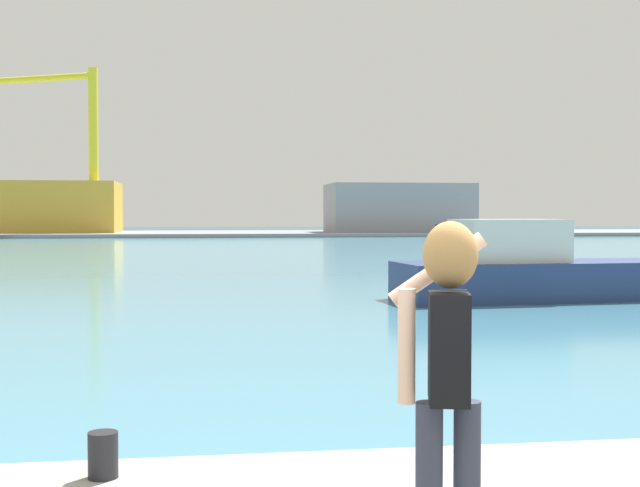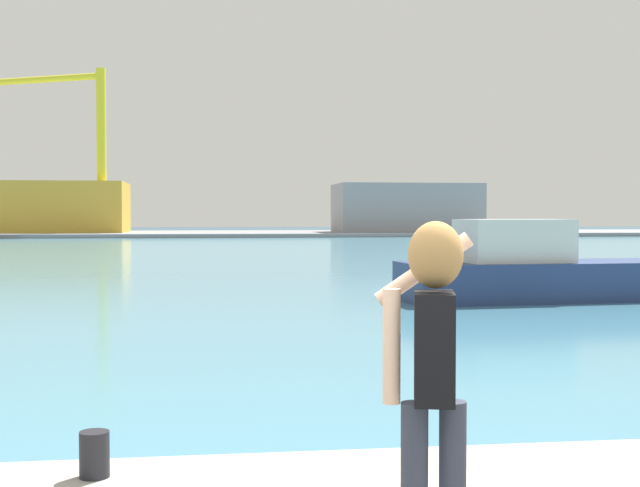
% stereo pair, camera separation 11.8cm
% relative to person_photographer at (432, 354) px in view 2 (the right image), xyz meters
% --- Properties ---
extents(ground_plane, '(220.00, 220.00, 0.00)m').
position_rel_person_photographer_xyz_m(ground_plane, '(0.08, 50.11, -1.63)').
color(ground_plane, '#334751').
extents(harbor_water, '(140.00, 100.00, 0.02)m').
position_rel_person_photographer_xyz_m(harbor_water, '(0.08, 52.11, -1.62)').
color(harbor_water, teal).
rests_on(harbor_water, ground_plane).
extents(far_shore_dock, '(140.00, 20.00, 0.41)m').
position_rel_person_photographer_xyz_m(far_shore_dock, '(0.08, 92.11, -1.43)').
color(far_shore_dock, gray).
rests_on(far_shore_dock, ground_plane).
extents(person_photographer, '(0.53, 0.57, 1.74)m').
position_rel_person_photographer_xyz_m(person_photographer, '(0.00, 0.00, 0.00)').
color(person_photographer, '#2D3342').
rests_on(person_photographer, quay_promenade).
extents(harbor_bollard, '(0.20, 0.20, 0.31)m').
position_rel_person_photographer_xyz_m(harbor_bollard, '(-1.89, 1.67, -0.91)').
color(harbor_bollard, black).
rests_on(harbor_bollard, quay_promenade).
extents(boat_moored, '(8.23, 3.13, 2.19)m').
position_rel_person_photographer_xyz_m(boat_moored, '(7.86, 18.06, -0.84)').
color(boat_moored, navy).
rests_on(boat_moored, harbor_water).
extents(warehouse_left, '(17.62, 10.70, 5.49)m').
position_rel_person_photographer_xyz_m(warehouse_left, '(-18.71, 93.16, 1.53)').
color(warehouse_left, gold).
rests_on(warehouse_left, far_shore_dock).
extents(warehouse_right, '(15.65, 9.06, 5.34)m').
position_rel_person_photographer_xyz_m(warehouse_right, '(20.98, 89.46, 1.45)').
color(warehouse_right, gray).
rests_on(warehouse_right, far_shore_dock).
extents(port_crane, '(12.99, 7.07, 17.42)m').
position_rel_person_photographer_xyz_m(port_crane, '(-13.85, 90.22, 9.71)').
color(port_crane, yellow).
rests_on(port_crane, far_shore_dock).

